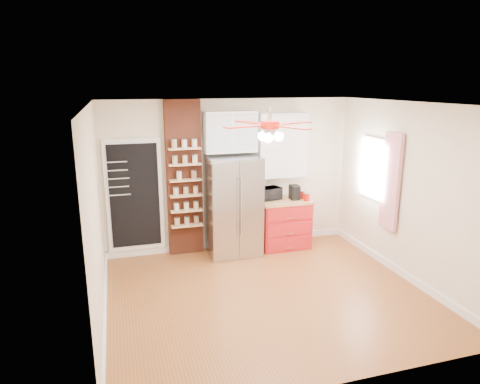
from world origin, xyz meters
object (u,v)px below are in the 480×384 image
object	(u,v)px
pantry_jar_oats	(179,176)
coffee_maker	(294,192)
fridge	(233,206)
ceiling_fan	(270,125)
canister_left	(307,197)
red_cabinet	(283,223)
toaster_oven	(269,193)

from	to	relation	value
pantry_jar_oats	coffee_maker	bearing A→B (deg)	-2.74
fridge	coffee_maker	xyz separation A→B (m)	(1.16, 0.03, 0.16)
pantry_jar_oats	ceiling_fan	bearing A→B (deg)	-61.36
ceiling_fan	canister_left	world-z (taller)	ceiling_fan
red_cabinet	pantry_jar_oats	world-z (taller)	pantry_jar_oats
fridge	ceiling_fan	size ratio (longest dim) A/B	1.25
canister_left	ceiling_fan	bearing A→B (deg)	-130.64
pantry_jar_oats	fridge	bearing A→B (deg)	-7.93
canister_left	toaster_oven	bearing A→B (deg)	155.55
ceiling_fan	pantry_jar_oats	bearing A→B (deg)	118.64
red_cabinet	coffee_maker	distance (m)	0.61
fridge	toaster_oven	world-z (taller)	fridge
ceiling_fan	coffee_maker	bearing A→B (deg)	56.11
coffee_maker	pantry_jar_oats	distance (m)	2.12
fridge	ceiling_fan	xyz separation A→B (m)	(0.05, -1.63, 1.55)
fridge	canister_left	size ratio (longest dim) A/B	13.37
red_cabinet	pantry_jar_oats	bearing A→B (deg)	177.66
fridge	pantry_jar_oats	xyz separation A→B (m)	(-0.91, 0.13, 0.57)
fridge	coffee_maker	bearing A→B (deg)	1.35
toaster_oven	pantry_jar_oats	distance (m)	1.69
red_cabinet	toaster_oven	size ratio (longest dim) A/B	2.34
fridge	pantry_jar_oats	distance (m)	1.08
red_cabinet	coffee_maker	xyz separation A→B (m)	(0.19, -0.02, 0.58)
ceiling_fan	toaster_oven	bearing A→B (deg)	69.32
ceiling_fan	toaster_oven	size ratio (longest dim) A/B	3.49
fridge	toaster_oven	size ratio (longest dim) A/B	4.36
fridge	ceiling_fan	world-z (taller)	ceiling_fan
pantry_jar_oats	red_cabinet	bearing A→B (deg)	-2.34
fridge	toaster_oven	bearing A→B (deg)	11.98
fridge	canister_left	bearing A→B (deg)	-5.41
coffee_maker	red_cabinet	bearing A→B (deg)	174.23
fridge	canister_left	xyz separation A→B (m)	(1.34, -0.13, 0.09)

